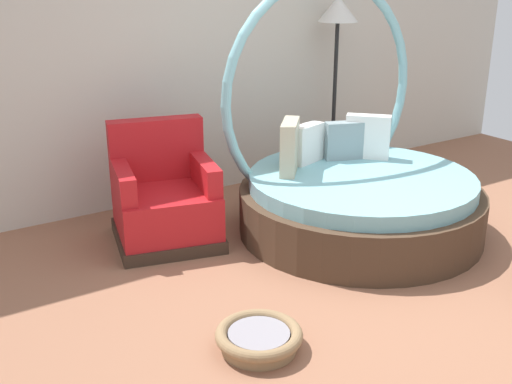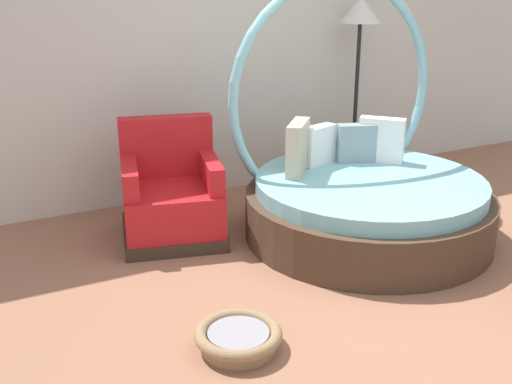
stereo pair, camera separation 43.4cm
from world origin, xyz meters
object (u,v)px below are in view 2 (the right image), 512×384
at_px(pet_basket, 239,338).
at_px(floor_lamp, 360,28).
at_px(round_daybed, 363,191).
at_px(red_armchair, 171,197).

distance_m(pet_basket, floor_lamp, 3.62).
bearing_deg(round_daybed, red_armchair, 155.50).
distance_m(round_daybed, red_armchair, 1.56).
bearing_deg(red_armchair, round_daybed, -24.50).
distance_m(red_armchair, floor_lamp, 2.56).
distance_m(red_armchair, pet_basket, 1.75).
distance_m(round_daybed, pet_basket, 1.97).
bearing_deg(floor_lamp, round_daybed, -122.16).
bearing_deg(floor_lamp, red_armchair, -165.31).
relative_size(red_armchair, pet_basket, 1.89).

